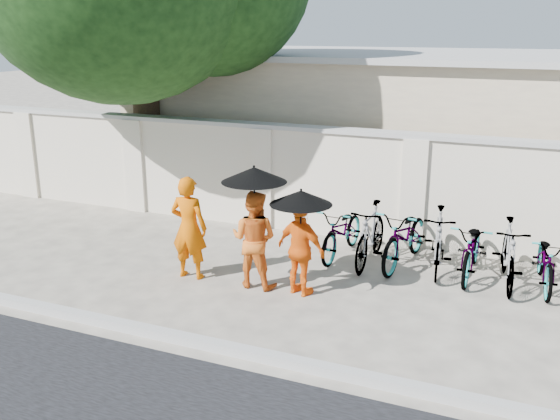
% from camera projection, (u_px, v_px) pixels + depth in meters
% --- Properties ---
extents(ground, '(80.00, 80.00, 0.00)m').
position_uv_depth(ground, '(239.00, 292.00, 9.52)').
color(ground, '#ACA391').
extents(kerb, '(40.00, 0.16, 0.12)m').
position_uv_depth(kerb, '(180.00, 338.00, 8.01)').
color(kerb, '#9F9F9E').
rests_on(kerb, ground).
extents(compound_wall, '(20.00, 0.30, 2.00)m').
position_uv_depth(compound_wall, '(362.00, 187.00, 11.69)').
color(compound_wall, beige).
rests_on(compound_wall, ground).
extents(building_behind, '(14.00, 6.00, 3.20)m').
position_uv_depth(building_behind, '(449.00, 129.00, 14.51)').
color(building_behind, beige).
rests_on(building_behind, ground).
extents(monk_left, '(0.63, 0.44, 1.67)m').
position_uv_depth(monk_left, '(189.00, 228.00, 9.87)').
color(monk_left, '#CF5801').
rests_on(monk_left, ground).
extents(monk_center, '(0.75, 0.58, 1.53)m').
position_uv_depth(monk_center, '(254.00, 239.00, 9.56)').
color(monk_center, '#D3611B').
rests_on(monk_center, ground).
extents(parasol_center, '(0.98, 0.98, 1.05)m').
position_uv_depth(parasol_center, '(254.00, 175.00, 9.17)').
color(parasol_center, black).
rests_on(parasol_center, ground).
extents(monk_right, '(0.91, 0.59, 1.43)m').
position_uv_depth(monk_right, '(301.00, 249.00, 9.26)').
color(monk_right, orange).
rests_on(monk_right, ground).
extents(parasol_right, '(0.92, 0.92, 0.83)m').
position_uv_depth(parasol_right, '(301.00, 197.00, 8.95)').
color(parasol_right, black).
rests_on(parasol_right, ground).
extents(bike_0, '(0.72, 1.76, 0.91)m').
position_uv_depth(bike_0, '(342.00, 231.00, 10.90)').
color(bike_0, slate).
rests_on(bike_0, ground).
extents(bike_1, '(0.50, 1.75, 1.05)m').
position_uv_depth(bike_1, '(371.00, 235.00, 10.50)').
color(bike_1, slate).
rests_on(bike_1, ground).
extents(bike_2, '(0.92, 2.01, 1.02)m').
position_uv_depth(bike_2, '(405.00, 236.00, 10.47)').
color(bike_2, slate).
rests_on(bike_2, ground).
extents(bike_3, '(0.71, 1.78, 1.04)m').
position_uv_depth(bike_3, '(438.00, 241.00, 10.23)').
color(bike_3, slate).
rests_on(bike_3, ground).
extents(bike_4, '(0.64, 1.79, 0.94)m').
position_uv_depth(bike_4, '(473.00, 249.00, 10.02)').
color(bike_4, slate).
rests_on(bike_4, ground).
extents(bike_5, '(0.71, 1.76, 1.03)m').
position_uv_depth(bike_5, '(509.00, 254.00, 9.65)').
color(bike_5, slate).
rests_on(bike_5, ground).
extents(bike_6, '(0.76, 1.72, 0.88)m').
position_uv_depth(bike_6, '(547.00, 261.00, 9.57)').
color(bike_6, slate).
rests_on(bike_6, ground).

